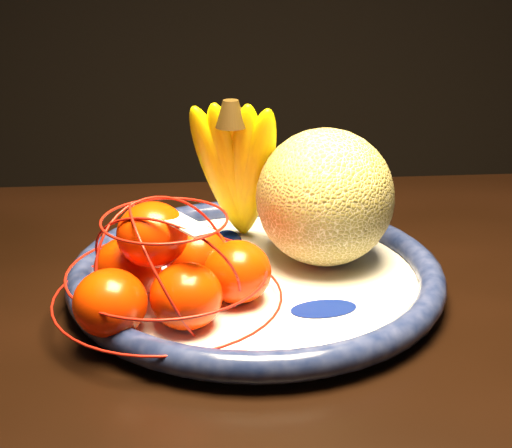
{
  "coord_description": "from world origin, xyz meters",
  "views": [
    {
      "loc": [
        0.03,
        -0.58,
        1.14
      ],
      "look_at": [
        0.03,
        0.12,
        0.86
      ],
      "focal_mm": 50.0,
      "sensor_mm": 36.0,
      "label": 1
    }
  ],
  "objects_px": {
    "dining_table": "(137,418)",
    "fruit_bowl": "(256,275)",
    "cantaloupe": "(325,197)",
    "banana_bunch": "(238,165)",
    "mandarin_bag": "(169,271)"
  },
  "relations": [
    {
      "from": "dining_table",
      "to": "banana_bunch",
      "type": "height_order",
      "value": "banana_bunch"
    },
    {
      "from": "cantaloupe",
      "to": "banana_bunch",
      "type": "xyz_separation_m",
      "value": [
        -0.1,
        0.05,
        0.02
      ]
    },
    {
      "from": "fruit_bowl",
      "to": "cantaloupe",
      "type": "distance_m",
      "value": 0.11
    },
    {
      "from": "dining_table",
      "to": "fruit_bowl",
      "type": "bearing_deg",
      "value": 39.88
    },
    {
      "from": "dining_table",
      "to": "cantaloupe",
      "type": "distance_m",
      "value": 0.3
    },
    {
      "from": "mandarin_bag",
      "to": "cantaloupe",
      "type": "bearing_deg",
      "value": 34.62
    },
    {
      "from": "dining_table",
      "to": "fruit_bowl",
      "type": "height_order",
      "value": "fruit_bowl"
    },
    {
      "from": "cantaloupe",
      "to": "banana_bunch",
      "type": "bearing_deg",
      "value": 154.04
    },
    {
      "from": "banana_bunch",
      "to": "cantaloupe",
      "type": "bearing_deg",
      "value": -16.8
    },
    {
      "from": "dining_table",
      "to": "banana_bunch",
      "type": "relative_size",
      "value": 8.58
    },
    {
      "from": "dining_table",
      "to": "cantaloupe",
      "type": "relative_size",
      "value": 11.05
    },
    {
      "from": "dining_table",
      "to": "mandarin_bag",
      "type": "bearing_deg",
      "value": 48.6
    },
    {
      "from": "cantaloupe",
      "to": "fruit_bowl",
      "type": "bearing_deg",
      "value": -153.34
    },
    {
      "from": "banana_bunch",
      "to": "mandarin_bag",
      "type": "bearing_deg",
      "value": -102.67
    },
    {
      "from": "dining_table",
      "to": "fruit_bowl",
      "type": "relative_size",
      "value": 4.15
    }
  ]
}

